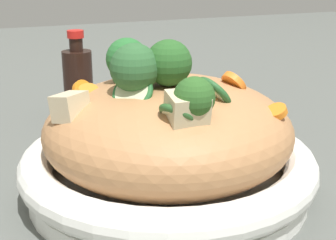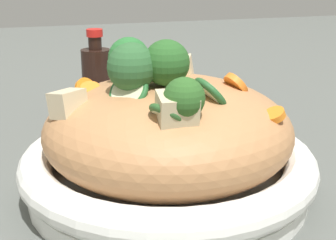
# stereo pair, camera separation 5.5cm
# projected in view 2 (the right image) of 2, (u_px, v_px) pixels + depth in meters

# --- Properties ---
(ground_plane) EXTENTS (3.00, 3.00, 0.00)m
(ground_plane) POSITION_uv_depth(u_px,v_px,m) (168.00, 192.00, 0.57)
(ground_plane) COLOR #545853
(serving_bowl) EXTENTS (0.33, 0.33, 0.06)m
(serving_bowl) POSITION_uv_depth(u_px,v_px,m) (168.00, 168.00, 0.56)
(serving_bowl) COLOR white
(serving_bowl) RESTS_ON ground_plane
(noodle_heap) EXTENTS (0.28, 0.28, 0.11)m
(noodle_heap) POSITION_uv_depth(u_px,v_px,m) (168.00, 130.00, 0.55)
(noodle_heap) COLOR #B47C4E
(noodle_heap) RESTS_ON serving_bowl
(broccoli_florets) EXTENTS (0.10, 0.18, 0.07)m
(broccoli_florets) POSITION_uv_depth(u_px,v_px,m) (148.00, 69.00, 0.50)
(broccoli_florets) COLOR #8FB66E
(broccoli_florets) RESTS_ON serving_bowl
(carrot_coins) EXTENTS (0.21, 0.14, 0.04)m
(carrot_coins) POSITION_uv_depth(u_px,v_px,m) (173.00, 92.00, 0.53)
(carrot_coins) COLOR orange
(carrot_coins) RESTS_ON serving_bowl
(zucchini_slices) EXTENTS (0.12, 0.17, 0.04)m
(zucchini_slices) POSITION_uv_depth(u_px,v_px,m) (163.00, 90.00, 0.50)
(zucchini_slices) COLOR beige
(zucchini_slices) RESTS_ON serving_bowl
(chicken_chunks) EXTENTS (0.18, 0.17, 0.05)m
(chicken_chunks) POSITION_uv_depth(u_px,v_px,m) (148.00, 94.00, 0.50)
(chicken_chunks) COLOR beige
(chicken_chunks) RESTS_ON serving_bowl
(soy_sauce_bottle) EXTENTS (0.05, 0.05, 0.15)m
(soy_sauce_bottle) POSITION_uv_depth(u_px,v_px,m) (97.00, 82.00, 0.81)
(soy_sauce_bottle) COLOR black
(soy_sauce_bottle) RESTS_ON ground_plane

